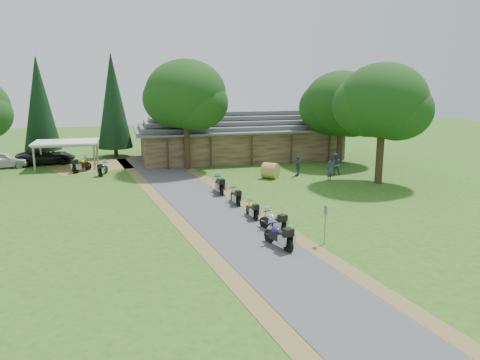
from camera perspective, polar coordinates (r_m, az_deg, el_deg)
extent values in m
plane|color=#2C5317|center=(25.19, 0.42, -6.97)|extent=(120.00, 120.00, 0.00)
plane|color=#424244|center=(28.78, -2.59, -4.46)|extent=(51.95, 51.95, 0.00)
imported|color=silver|center=(48.87, -27.01, 2.44)|extent=(2.86, 5.97, 1.94)
imported|color=black|center=(49.17, -22.63, 3.09)|extent=(3.27, 6.16, 2.25)
imported|color=#324160|center=(39.04, 10.83, 1.36)|extent=(0.68, 0.62, 1.94)
imported|color=#324160|center=(41.29, 11.57, 2.13)|extent=(0.75, 0.66, 2.21)
imported|color=#324160|center=(40.40, 7.08, 1.93)|extent=(0.68, 0.71, 2.03)
cylinder|color=olive|center=(39.21, 3.73, 1.15)|extent=(1.79, 1.79, 1.32)
cone|color=black|center=(51.09, -15.19, 8.81)|extent=(3.60, 3.60, 10.85)
cone|color=black|center=(52.07, -23.22, 8.09)|extent=(3.64, 3.64, 10.48)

